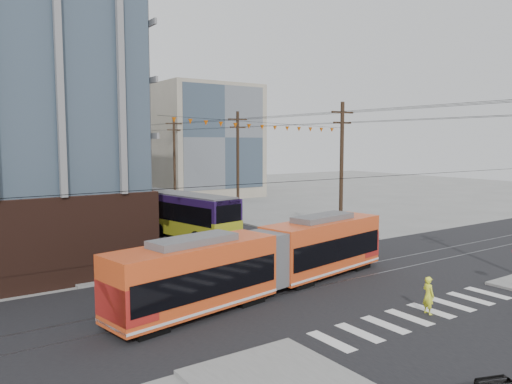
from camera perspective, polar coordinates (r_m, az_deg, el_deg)
ground at (r=26.77m, az=13.03°, el=-11.67°), size 160.00×160.00×0.00m
bg_bldg_ne_near at (r=73.91m, az=-6.39°, el=5.80°), size 14.00×14.00×16.00m
bg_bldg_ne_far at (r=92.80m, az=-11.17°, el=5.10°), size 16.00×16.00×14.00m
utility_pole_far at (r=78.14m, az=-14.03°, el=3.83°), size 0.30×0.30×11.00m
streetcar at (r=26.55m, az=1.20°, el=-7.76°), size 18.29×5.75×3.49m
city_bus at (r=42.90m, az=-9.01°, el=-2.42°), size 5.13×13.58×3.76m
parked_car_silver at (r=32.59m, az=-10.47°, el=-7.23°), size 2.16×4.29×1.35m
parked_car_white at (r=36.91m, az=-12.68°, el=-5.61°), size 4.02×5.63×1.51m
parked_car_grey at (r=42.39m, az=-16.21°, el=-4.47°), size 2.71×4.48×1.16m
pedestrian at (r=24.84m, az=19.10°, el=-11.10°), size 0.54×0.71×1.77m
jersey_barrier at (r=39.62m, az=9.81°, el=-5.35°), size 1.75×3.69×0.72m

